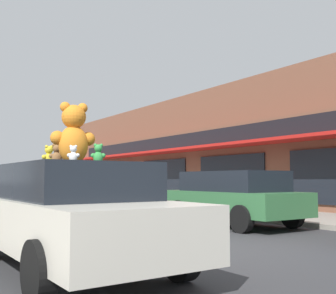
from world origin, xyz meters
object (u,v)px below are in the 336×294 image
(teddy_bear_white, at_px, (73,154))
(teddy_bear_yellow, at_px, (49,156))
(plush_art_car, at_px, (70,213))
(teddy_bear_brown, at_px, (57,155))
(teddy_bear_cream, at_px, (62,158))
(parked_car_far_center, at_px, (233,196))
(teddy_bear_black, at_px, (57,157))
(teddy_bear_green, at_px, (98,154))
(teddy_bear_giant, at_px, (73,134))

(teddy_bear_white, xyz_separation_m, teddy_bear_yellow, (0.13, 1.46, 0.05))
(plush_art_car, height_order, teddy_bear_yellow, teddy_bear_yellow)
(teddy_bear_yellow, bearing_deg, teddy_bear_brown, 65.23)
(teddy_bear_white, distance_m, teddy_bear_cream, 1.31)
(teddy_bear_white, xyz_separation_m, teddy_bear_cream, (0.29, 1.28, 0.01))
(teddy_bear_yellow, xyz_separation_m, parked_car_far_center, (5.90, 2.01, -0.86))
(teddy_bear_black, distance_m, teddy_bear_green, 1.36)
(teddy_bear_black, xyz_separation_m, teddy_bear_white, (-0.34, -1.66, -0.04))
(teddy_bear_yellow, bearing_deg, teddy_bear_green, 86.71)
(teddy_bear_cream, bearing_deg, plush_art_car, 14.90)
(teddy_bear_black, relative_size, teddy_bear_cream, 1.27)
(teddy_bear_brown, relative_size, teddy_bear_white, 1.38)
(teddy_bear_green, xyz_separation_m, teddy_bear_cream, (-0.21, 0.98, -0.02))
(plush_art_car, relative_size, teddy_bear_yellow, 14.15)
(plush_art_car, height_order, teddy_bear_brown, teddy_bear_brown)
(plush_art_car, xyz_separation_m, teddy_bear_green, (0.34, -0.20, 0.86))
(teddy_bear_green, height_order, teddy_bear_cream, teddy_bear_green)
(plush_art_car, bearing_deg, teddy_bear_giant, 37.32)
(plush_art_car, xyz_separation_m, teddy_bear_brown, (-0.06, 0.46, 0.87))
(teddy_bear_yellow, relative_size, teddy_bear_cream, 1.31)
(teddy_bear_green, height_order, parked_car_far_center, teddy_bear_green)
(teddy_bear_green, bearing_deg, teddy_bear_giant, -12.71)
(teddy_bear_giant, xyz_separation_m, teddy_bear_yellow, (-0.07, 0.93, -0.28))
(plush_art_car, height_order, teddy_bear_giant, teddy_bear_giant)
(parked_car_far_center, bearing_deg, teddy_bear_yellow, -161.24)
(teddy_bear_yellow, distance_m, parked_car_far_center, 6.29)
(teddy_bear_giant, bearing_deg, teddy_bear_brown, -66.98)
(teddy_bear_white, relative_size, teddy_bear_yellow, 0.70)
(parked_car_far_center, bearing_deg, plush_art_car, -153.22)
(teddy_bear_white, height_order, teddy_bear_yellow, teddy_bear_yellow)
(teddy_bear_brown, xyz_separation_m, teddy_bear_black, (0.25, 0.70, -0.00))
(plush_art_car, relative_size, teddy_bear_white, 20.11)
(plush_art_car, height_order, teddy_bear_black, teddy_bear_black)
(teddy_bear_giant, relative_size, teddy_bear_yellow, 2.72)
(teddy_bear_green, distance_m, parked_car_far_center, 6.42)
(teddy_bear_yellow, height_order, teddy_bear_green, teddy_bear_yellow)
(plush_art_car, bearing_deg, parked_car_far_center, 26.03)
(teddy_bear_black, distance_m, teddy_bear_white, 1.70)
(teddy_bear_brown, height_order, teddy_bear_white, teddy_bear_brown)
(teddy_bear_green, bearing_deg, teddy_bear_yellow, -47.87)
(teddy_bear_black, height_order, teddy_bear_green, teddy_bear_black)
(teddy_bear_cream, bearing_deg, teddy_bear_black, -163.85)
(teddy_bear_yellow, xyz_separation_m, teddy_bear_cream, (0.16, -0.18, -0.04))
(teddy_bear_black, bearing_deg, teddy_bear_brown, 43.13)
(plush_art_car, relative_size, teddy_bear_cream, 18.53)
(teddy_bear_black, bearing_deg, teddy_bear_giant, 55.29)
(plush_art_car, height_order, teddy_bear_white, teddy_bear_white)
(plush_art_car, relative_size, teddy_bear_green, 15.82)
(teddy_bear_brown, xyz_separation_m, teddy_bear_cream, (0.19, 0.32, -0.03))
(teddy_bear_giant, bearing_deg, teddy_bear_white, 79.07)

